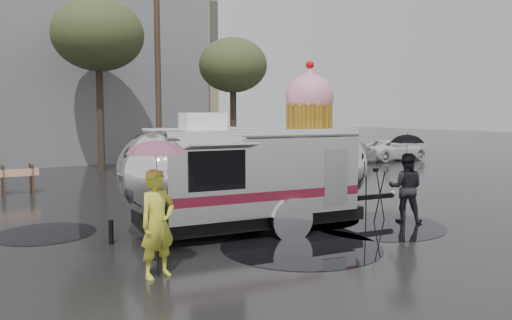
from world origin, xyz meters
TOP-DOWN VIEW (x-y plane):
  - ground at (0.00, 0.00)m, footprint 120.00×120.00m
  - puddles at (0.71, 1.21)m, footprint 10.03×8.56m
  - utility_pole at (2.50, 14.00)m, footprint 1.60×0.28m
  - tree_mid at (0.00, 15.00)m, footprint 4.20×4.20m
  - tree_right at (6.00, 13.00)m, footprint 3.36×3.36m
  - parked_cars at (11.78, 12.00)m, footprint 13.20×1.90m
  - airstream_trailer at (0.32, 1.26)m, footprint 7.71×3.14m
  - person_left at (-2.83, -0.97)m, footprint 0.76×0.61m
  - umbrella_pink at (-2.83, -0.97)m, footprint 1.23×1.23m
  - person_right at (4.07, -0.07)m, footprint 0.92×0.95m
  - umbrella_black at (4.07, -0.07)m, footprint 1.07×1.07m
  - tripod at (3.53, 0.46)m, footprint 0.55×0.56m

SIDE VIEW (x-z plane):
  - ground at x=0.00m, z-range 0.00..0.00m
  - puddles at x=0.71m, z-range 0.00..0.01m
  - parked_cars at x=11.78m, z-range -0.03..1.47m
  - tripod at x=3.53m, z-range 0.10..1.49m
  - person_right at x=4.07m, z-range 0.00..1.77m
  - person_left at x=-2.83m, z-range 0.00..1.85m
  - airstream_trailer at x=0.32m, z-range -0.62..3.54m
  - umbrella_black at x=4.07m, z-range 0.77..3.06m
  - umbrella_pink at x=-2.83m, z-range 0.77..3.16m
  - utility_pole at x=2.50m, z-range 0.12..9.12m
  - tree_right at x=6.00m, z-range 1.85..8.27m
  - tree_mid at x=0.00m, z-range 2.33..10.35m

